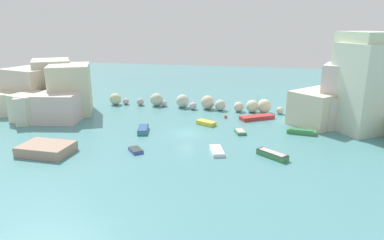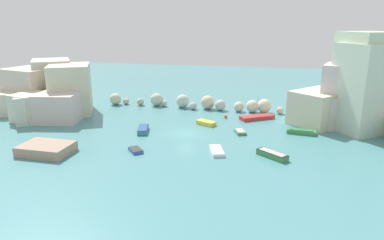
{
  "view_description": "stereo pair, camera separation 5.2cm",
  "coord_description": "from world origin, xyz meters",
  "px_view_note": "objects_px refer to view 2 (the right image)",
  "views": [
    {
      "loc": [
        11.39,
        -46.22,
        15.82
      ],
      "look_at": [
        0.0,
        3.71,
        1.0
      ],
      "focal_mm": 31.73,
      "sensor_mm": 36.0,
      "label": 1
    },
    {
      "loc": [
        11.44,
        -46.2,
        15.82
      ],
      "look_at": [
        0.0,
        3.71,
        1.0
      ],
      "focal_mm": 31.73,
      "sensor_mm": 36.0,
      "label": 2
    }
  ],
  "objects_px": {
    "channel_buoy": "(226,117)",
    "moored_boat_4": "(136,150)",
    "moored_boat_1": "(143,130)",
    "moored_boat_5": "(301,132)",
    "stone_dock": "(46,149)",
    "moored_boat_6": "(240,132)",
    "moored_boat_3": "(257,117)",
    "moored_boat_7": "(206,123)",
    "moored_boat_2": "(272,155)",
    "moored_boat_0": "(217,151)"
  },
  "relations": [
    {
      "from": "moored_boat_7",
      "to": "moored_boat_6",
      "type": "bearing_deg",
      "value": 178.25
    },
    {
      "from": "moored_boat_2",
      "to": "moored_boat_3",
      "type": "height_order",
      "value": "moored_boat_3"
    },
    {
      "from": "moored_boat_7",
      "to": "moored_boat_1",
      "type": "bearing_deg",
      "value": 60.63
    },
    {
      "from": "moored_boat_0",
      "to": "moored_boat_6",
      "type": "distance_m",
      "value": 8.72
    },
    {
      "from": "moored_boat_4",
      "to": "moored_boat_7",
      "type": "xyz_separation_m",
      "value": [
        6.54,
        13.55,
        0.11
      ]
    },
    {
      "from": "moored_boat_1",
      "to": "moored_boat_5",
      "type": "xyz_separation_m",
      "value": [
        22.99,
        4.27,
        -0.03
      ]
    },
    {
      "from": "moored_boat_2",
      "to": "moored_boat_5",
      "type": "distance_m",
      "value": 11.02
    },
    {
      "from": "moored_boat_4",
      "to": "moored_boat_5",
      "type": "relative_size",
      "value": 0.61
    },
    {
      "from": "stone_dock",
      "to": "moored_boat_6",
      "type": "xyz_separation_m",
      "value": [
        22.91,
        13.46,
        -0.39
      ]
    },
    {
      "from": "moored_boat_6",
      "to": "moored_boat_7",
      "type": "bearing_deg",
      "value": 41.57
    },
    {
      "from": "moored_boat_2",
      "to": "moored_boat_4",
      "type": "xyz_separation_m",
      "value": [
        -16.87,
        -1.9,
        -0.17
      ]
    },
    {
      "from": "stone_dock",
      "to": "moored_boat_4",
      "type": "bearing_deg",
      "value": 15.83
    },
    {
      "from": "moored_boat_3",
      "to": "moored_boat_5",
      "type": "height_order",
      "value": "moored_boat_3"
    },
    {
      "from": "moored_boat_1",
      "to": "moored_boat_6",
      "type": "height_order",
      "value": "moored_boat_1"
    },
    {
      "from": "moored_boat_1",
      "to": "moored_boat_5",
      "type": "bearing_deg",
      "value": 85.25
    },
    {
      "from": "moored_boat_6",
      "to": "moored_boat_7",
      "type": "relative_size",
      "value": 0.79
    },
    {
      "from": "moored_boat_4",
      "to": "moored_boat_0",
      "type": "bearing_deg",
      "value": 59.64
    },
    {
      "from": "stone_dock",
      "to": "moored_boat_4",
      "type": "distance_m",
      "value": 11.07
    },
    {
      "from": "stone_dock",
      "to": "moored_boat_1",
      "type": "relative_size",
      "value": 1.53
    },
    {
      "from": "moored_boat_2",
      "to": "moored_boat_4",
      "type": "relative_size",
      "value": 1.55
    },
    {
      "from": "moored_boat_7",
      "to": "moored_boat_4",
      "type": "bearing_deg",
      "value": 91.02
    },
    {
      "from": "moored_boat_5",
      "to": "moored_boat_1",
      "type": "bearing_deg",
      "value": -162.36
    },
    {
      "from": "moored_boat_2",
      "to": "moored_boat_3",
      "type": "relative_size",
      "value": 0.66
    },
    {
      "from": "moored_boat_5",
      "to": "moored_boat_7",
      "type": "height_order",
      "value": "moored_boat_5"
    },
    {
      "from": "channel_buoy",
      "to": "moored_boat_2",
      "type": "bearing_deg",
      "value": -64.44
    },
    {
      "from": "moored_boat_1",
      "to": "moored_boat_7",
      "type": "height_order",
      "value": "moored_boat_1"
    },
    {
      "from": "stone_dock",
      "to": "moored_boat_7",
      "type": "xyz_separation_m",
      "value": [
        17.18,
        16.57,
        -0.29
      ]
    },
    {
      "from": "channel_buoy",
      "to": "moored_boat_4",
      "type": "distance_m",
      "value": 20.33
    },
    {
      "from": "moored_boat_4",
      "to": "moored_boat_6",
      "type": "relative_size",
      "value": 0.95
    },
    {
      "from": "moored_boat_1",
      "to": "moored_boat_2",
      "type": "xyz_separation_m",
      "value": [
        18.85,
        -5.94,
        0.01
      ]
    },
    {
      "from": "moored_boat_0",
      "to": "moored_boat_2",
      "type": "xyz_separation_m",
      "value": [
        6.8,
        -0.09,
        0.15
      ]
    },
    {
      "from": "moored_boat_2",
      "to": "stone_dock",
      "type": "bearing_deg",
      "value": -132.37
    },
    {
      "from": "stone_dock",
      "to": "moored_boat_3",
      "type": "height_order",
      "value": "moored_boat_3"
    },
    {
      "from": "channel_buoy",
      "to": "moored_boat_5",
      "type": "distance_m",
      "value": 13.38
    },
    {
      "from": "moored_boat_3",
      "to": "moored_boat_7",
      "type": "bearing_deg",
      "value": 0.2
    },
    {
      "from": "channel_buoy",
      "to": "moored_boat_1",
      "type": "xyz_separation_m",
      "value": [
        -11.06,
        -10.33,
        0.09
      ]
    },
    {
      "from": "moored_boat_0",
      "to": "moored_boat_7",
      "type": "distance_m",
      "value": 12.08
    },
    {
      "from": "stone_dock",
      "to": "moored_boat_5",
      "type": "bearing_deg",
      "value": 25.55
    },
    {
      "from": "moored_boat_4",
      "to": "stone_dock",
      "type": "bearing_deg",
      "value": -115.74
    },
    {
      "from": "stone_dock",
      "to": "moored_boat_4",
      "type": "height_order",
      "value": "stone_dock"
    },
    {
      "from": "moored_boat_1",
      "to": "moored_boat_4",
      "type": "distance_m",
      "value": 8.09
    },
    {
      "from": "moored_boat_0",
      "to": "moored_boat_4",
      "type": "xyz_separation_m",
      "value": [
        -10.07,
        -2.0,
        -0.02
      ]
    },
    {
      "from": "moored_boat_2",
      "to": "moored_boat_1",
      "type": "bearing_deg",
      "value": -160.02
    },
    {
      "from": "moored_boat_4",
      "to": "channel_buoy",
      "type": "bearing_deg",
      "value": 111.85
    },
    {
      "from": "moored_boat_6",
      "to": "moored_boat_4",
      "type": "bearing_deg",
      "value": 110.52
    },
    {
      "from": "moored_boat_3",
      "to": "moored_boat_4",
      "type": "distance_m",
      "value": 23.54
    },
    {
      "from": "moored_boat_0",
      "to": "moored_boat_1",
      "type": "bearing_deg",
      "value": 45.95
    },
    {
      "from": "channel_buoy",
      "to": "moored_boat_2",
      "type": "xyz_separation_m",
      "value": [
        7.78,
        -16.27,
        0.11
      ]
    },
    {
      "from": "stone_dock",
      "to": "channel_buoy",
      "type": "height_order",
      "value": "stone_dock"
    },
    {
      "from": "moored_boat_3",
      "to": "moored_boat_5",
      "type": "bearing_deg",
      "value": 102.61
    }
  ]
}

